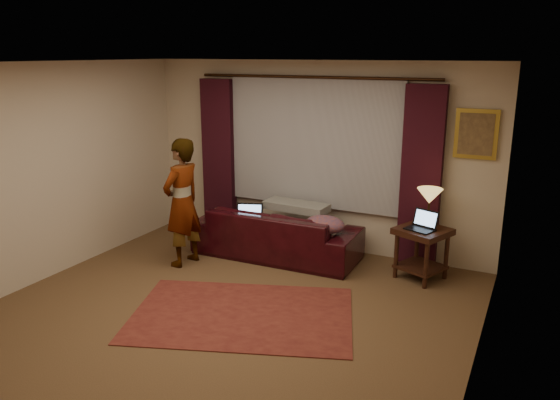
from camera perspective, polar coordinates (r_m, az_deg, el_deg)
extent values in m
cube|color=brown|center=(5.91, -6.14, -12.12)|extent=(5.00, 5.00, 0.01)
cube|color=silver|center=(5.26, -6.96, 14.02)|extent=(5.00, 5.00, 0.02)
cube|color=beige|center=(7.61, 3.65, 4.57)|extent=(5.00, 0.02, 2.60)
cube|color=beige|center=(7.08, -23.88, 2.49)|extent=(0.02, 5.00, 2.60)
cube|color=beige|center=(4.64, 20.54, -3.33)|extent=(0.02, 5.00, 2.60)
cube|color=#9C9DA4|center=(7.52, 3.50, 6.00)|extent=(2.50, 0.05, 1.80)
cube|color=black|center=(8.22, -6.39, 4.45)|extent=(0.50, 0.14, 2.30)
cube|color=black|center=(7.10, 14.54, 2.36)|extent=(0.50, 0.14, 2.30)
cylinder|color=black|center=(7.38, 3.46, 12.70)|extent=(0.04, 0.04, 3.40)
cube|color=#B39134|center=(6.99, 19.82, 6.50)|extent=(0.50, 0.04, 0.60)
imported|color=black|center=(7.37, -0.37, -2.55)|extent=(2.26, 1.01, 0.90)
cube|color=gray|center=(7.38, 1.73, 1.18)|extent=(0.91, 0.41, 0.10)
ellipsoid|color=#704352|center=(7.00, 4.69, -2.63)|extent=(0.63, 0.56, 0.22)
cube|color=maroon|center=(5.94, -3.97, -11.82)|extent=(2.70, 2.23, 0.01)
cube|color=black|center=(6.91, 14.55, -5.44)|extent=(0.73, 0.73, 0.64)
imported|color=gray|center=(7.11, -10.18, -0.27)|extent=(0.54, 0.54, 1.66)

